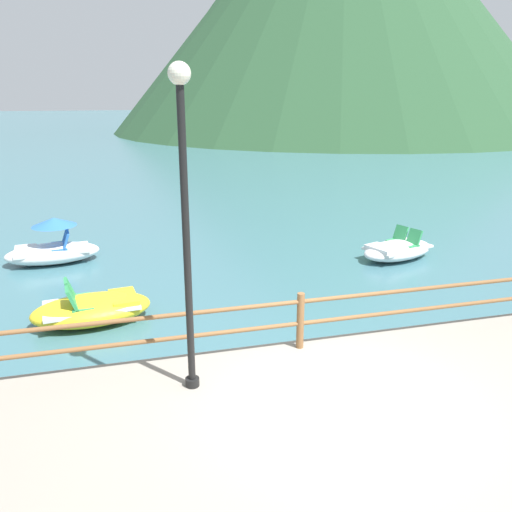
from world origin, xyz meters
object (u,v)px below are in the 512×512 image
lamp_post (185,206)px  pedal_boat_3 (397,249)px  pedal_boat_1 (92,309)px  pedal_boat_0 (52,248)px

lamp_post → pedal_boat_3: size_ratio=1.69×
lamp_post → pedal_boat_1: lamp_post is taller
lamp_post → pedal_boat_1: bearing=113.1°
pedal_boat_1 → pedal_boat_3: bearing=15.3°
pedal_boat_1 → pedal_boat_3: (7.99, 2.19, -0.04)m
pedal_boat_0 → lamp_post: bearing=-71.2°
pedal_boat_0 → pedal_boat_3: 9.37m
pedal_boat_0 → pedal_boat_3: size_ratio=0.98×
pedal_boat_0 → pedal_boat_1: 4.40m
lamp_post → pedal_boat_3: lamp_post is taller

